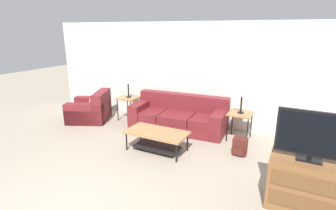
{
  "coord_description": "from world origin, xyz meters",
  "views": [
    {
      "loc": [
        2.58,
        -1.68,
        2.43
      ],
      "look_at": [
        0.04,
        3.26,
        0.8
      ],
      "focal_mm": 28.0,
      "sensor_mm": 36.0,
      "label": 1
    }
  ],
  "objects_px": {
    "coffee_table": "(157,136)",
    "table_lamp_right": "(242,91)",
    "side_table_left": "(129,100)",
    "backpack": "(240,147)",
    "couch": "(179,117)",
    "armchair": "(91,110)",
    "tv_console": "(305,184)",
    "table_lamp_left": "(128,80)",
    "television": "(313,135)",
    "side_table_right": "(240,116)"
  },
  "relations": [
    {
      "from": "side_table_left",
      "to": "coffee_table",
      "type": "bearing_deg",
      "value": -39.45
    },
    {
      "from": "coffee_table",
      "to": "table_lamp_left",
      "type": "height_order",
      "value": "table_lamp_left"
    },
    {
      "from": "television",
      "to": "backpack",
      "type": "relative_size",
      "value": 2.54
    },
    {
      "from": "side_table_left",
      "to": "tv_console",
      "type": "xyz_separation_m",
      "value": [
        4.33,
        -1.99,
        -0.19
      ]
    },
    {
      "from": "couch",
      "to": "tv_console",
      "type": "height_order",
      "value": "couch"
    },
    {
      "from": "tv_console",
      "to": "table_lamp_right",
      "type": "bearing_deg",
      "value": 123.6
    },
    {
      "from": "side_table_right",
      "to": "armchair",
      "type": "bearing_deg",
      "value": -172.36
    },
    {
      "from": "coffee_table",
      "to": "side_table_left",
      "type": "xyz_separation_m",
      "value": [
        -1.63,
        1.35,
        0.26
      ]
    },
    {
      "from": "couch",
      "to": "table_lamp_left",
      "type": "xyz_separation_m",
      "value": [
        -1.5,
        -0.01,
        0.83
      ]
    },
    {
      "from": "coffee_table",
      "to": "tv_console",
      "type": "relative_size",
      "value": 1.33
    },
    {
      "from": "tv_console",
      "to": "backpack",
      "type": "distance_m",
      "value": 1.69
    },
    {
      "from": "couch",
      "to": "television",
      "type": "height_order",
      "value": "television"
    },
    {
      "from": "side_table_left",
      "to": "television",
      "type": "bearing_deg",
      "value": -24.68
    },
    {
      "from": "coffee_table",
      "to": "side_table_left",
      "type": "height_order",
      "value": "side_table_left"
    },
    {
      "from": "coffee_table",
      "to": "tv_console",
      "type": "xyz_separation_m",
      "value": [
        2.7,
        -0.64,
        0.06
      ]
    },
    {
      "from": "table_lamp_right",
      "to": "tv_console",
      "type": "bearing_deg",
      "value": -56.4
    },
    {
      "from": "table_lamp_left",
      "to": "backpack",
      "type": "bearing_deg",
      "value": -13.23
    },
    {
      "from": "side_table_right",
      "to": "table_lamp_right",
      "type": "relative_size",
      "value": 1.02
    },
    {
      "from": "armchair",
      "to": "side_table_right",
      "type": "distance_m",
      "value": 3.96
    },
    {
      "from": "table_lamp_right",
      "to": "television",
      "type": "relative_size",
      "value": 0.69
    },
    {
      "from": "side_table_right",
      "to": "table_lamp_right",
      "type": "xyz_separation_m",
      "value": [
        -0.0,
        -0.0,
        0.55
      ]
    },
    {
      "from": "coffee_table",
      "to": "table_lamp_right",
      "type": "bearing_deg",
      "value": 44.42
    },
    {
      "from": "side_table_left",
      "to": "table_lamp_left",
      "type": "bearing_deg",
      "value": -69.44
    },
    {
      "from": "side_table_right",
      "to": "backpack",
      "type": "xyz_separation_m",
      "value": [
        0.19,
        -0.75,
        -0.39
      ]
    },
    {
      "from": "table_lamp_right",
      "to": "armchair",
      "type": "bearing_deg",
      "value": -172.36
    },
    {
      "from": "couch",
      "to": "backpack",
      "type": "relative_size",
      "value": 6.83
    },
    {
      "from": "coffee_table",
      "to": "table_lamp_left",
      "type": "xyz_separation_m",
      "value": [
        -1.63,
        1.35,
        0.81
      ]
    },
    {
      "from": "couch",
      "to": "armchair",
      "type": "xyz_separation_m",
      "value": [
        -2.41,
        -0.53,
        -0.01
      ]
    },
    {
      "from": "side_table_right",
      "to": "backpack",
      "type": "bearing_deg",
      "value": -76.07
    },
    {
      "from": "couch",
      "to": "side_table_right",
      "type": "bearing_deg",
      "value": -0.37
    },
    {
      "from": "armchair",
      "to": "table_lamp_right",
      "type": "xyz_separation_m",
      "value": [
        3.92,
        0.53,
        0.83
      ]
    },
    {
      "from": "armchair",
      "to": "side_table_left",
      "type": "height_order",
      "value": "armchair"
    },
    {
      "from": "table_lamp_right",
      "to": "television",
      "type": "xyz_separation_m",
      "value": [
        1.32,
        -1.99,
        -0.01
      ]
    },
    {
      "from": "side_table_right",
      "to": "backpack",
      "type": "distance_m",
      "value": 0.87
    },
    {
      "from": "couch",
      "to": "backpack",
      "type": "height_order",
      "value": "couch"
    },
    {
      "from": "table_lamp_right",
      "to": "television",
      "type": "distance_m",
      "value": 2.39
    },
    {
      "from": "armchair",
      "to": "table_lamp_left",
      "type": "height_order",
      "value": "table_lamp_left"
    },
    {
      "from": "coffee_table",
      "to": "side_table_left",
      "type": "distance_m",
      "value": 2.13
    },
    {
      "from": "side_table_left",
      "to": "table_lamp_right",
      "type": "bearing_deg",
      "value": -0.0
    },
    {
      "from": "couch",
      "to": "coffee_table",
      "type": "xyz_separation_m",
      "value": [
        0.13,
        -1.36,
        0.02
      ]
    },
    {
      "from": "couch",
      "to": "backpack",
      "type": "bearing_deg",
      "value": -24.18
    },
    {
      "from": "side_table_left",
      "to": "table_lamp_right",
      "type": "height_order",
      "value": "table_lamp_right"
    },
    {
      "from": "backpack",
      "to": "table_lamp_right",
      "type": "bearing_deg",
      "value": 103.93
    },
    {
      "from": "table_lamp_left",
      "to": "tv_console",
      "type": "xyz_separation_m",
      "value": [
        4.33,
        -1.99,
        -0.74
      ]
    },
    {
      "from": "coffee_table",
      "to": "table_lamp_right",
      "type": "distance_m",
      "value": 2.08
    },
    {
      "from": "couch",
      "to": "armchair",
      "type": "distance_m",
      "value": 2.47
    },
    {
      "from": "armchair",
      "to": "table_lamp_right",
      "type": "relative_size",
      "value": 2.13
    },
    {
      "from": "couch",
      "to": "armchair",
      "type": "height_order",
      "value": "couch"
    },
    {
      "from": "armchair",
      "to": "television",
      "type": "distance_m",
      "value": 5.5
    },
    {
      "from": "couch",
      "to": "table_lamp_left",
      "type": "height_order",
      "value": "table_lamp_left"
    }
  ]
}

